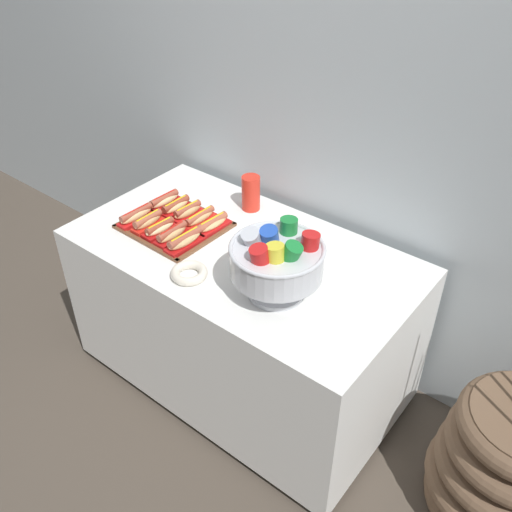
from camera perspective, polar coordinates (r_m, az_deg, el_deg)
name	(u,v)px	position (r m, az deg, el deg)	size (l,w,h in m)	color
ground_plane	(244,375)	(2.84, -1.26, -11.93)	(10.00, 10.00, 0.00)	#4C4238
back_wall	(316,88)	(2.43, 6.08, 16.50)	(6.00, 0.10, 2.60)	#B2BCC1
buffet_table	(242,315)	(2.55, -1.38, -5.94)	(1.45, 0.80, 0.76)	white
floor_vase	(509,465)	(2.40, 24.13, -18.73)	(0.57, 0.57, 1.13)	brown
serving_tray	(175,226)	(2.49, -8.21, 3.03)	(0.41, 0.37, 0.01)	brown
hot_dog_0	(136,216)	(2.52, -11.98, 4.01)	(0.07, 0.18, 0.06)	red
hot_dog_1	(148,222)	(2.47, -10.85, 3.43)	(0.06, 0.16, 0.06)	red
hot_dog_2	(160,229)	(2.43, -9.67, 2.75)	(0.08, 0.16, 0.06)	#B21414
hot_dog_3	(172,234)	(2.38, -8.46, 2.19)	(0.07, 0.16, 0.06)	#B21414
hot_dog_4	(185,241)	(2.33, -7.19, 1.56)	(0.08, 0.19, 0.07)	#B21414
hot_dog_5	(164,201)	(2.61, -9.23, 5.51)	(0.07, 0.18, 0.06)	#B21414
hot_dog_6	(176,207)	(2.56, -8.09, 4.96)	(0.07, 0.15, 0.06)	#B21414
hot_dog_7	(188,212)	(2.51, -6.91, 4.46)	(0.07, 0.16, 0.06)	red
hot_dog_8	(200,218)	(2.47, -5.68, 3.81)	(0.06, 0.17, 0.06)	red
hot_dog_9	(213,224)	(2.42, -4.41, 3.21)	(0.08, 0.17, 0.06)	red
punch_bowl	(277,259)	(2.01, 2.13, -0.33)	(0.35, 0.35, 0.27)	silver
cup_stack	(251,193)	(2.55, -0.52, 6.38)	(0.08, 0.08, 0.16)	red
donut	(189,273)	(2.18, -6.75, -1.71)	(0.14, 0.14, 0.04)	silver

